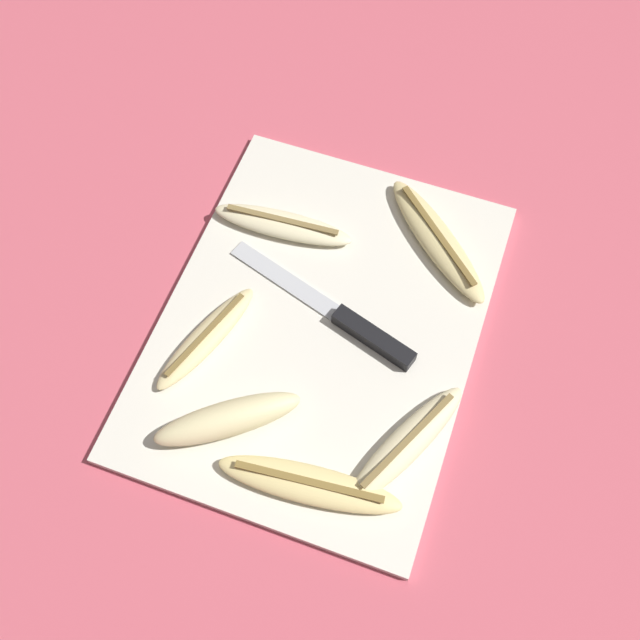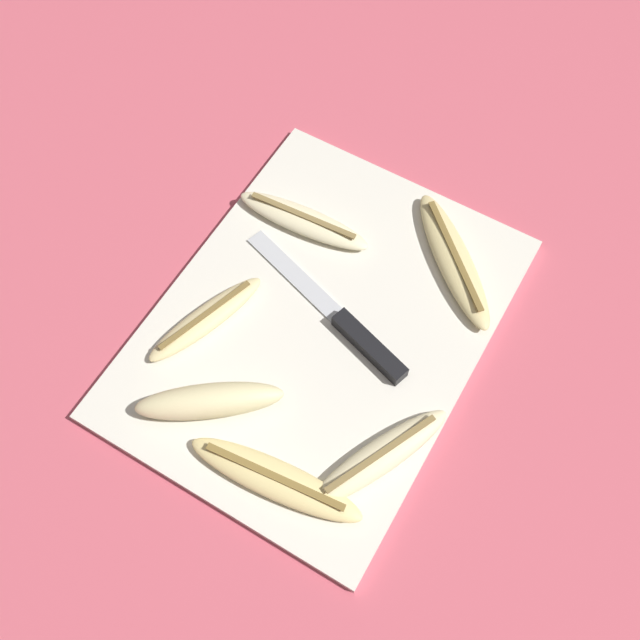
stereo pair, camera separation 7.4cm
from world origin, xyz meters
name	(u,v)px [view 1 (the left image)]	position (x,y,z in m)	size (l,w,h in m)	color
ground_plane	(320,328)	(0.00, 0.00, 0.00)	(4.00, 4.00, 0.00)	#C65160
cutting_board	(320,326)	(0.00, 0.00, 0.01)	(0.48, 0.36, 0.01)	silver
knife	(355,324)	(0.01, -0.04, 0.02)	(0.10, 0.26, 0.02)	black
banana_soft_right	(228,419)	(-0.15, 0.05, 0.03)	(0.13, 0.15, 0.04)	beige
banana_pale_long	(283,225)	(0.11, 0.09, 0.02)	(0.05, 0.18, 0.02)	beige
banana_cream_curved	(407,443)	(-0.11, -0.14, 0.02)	(0.18, 0.11, 0.02)	beige
banana_spotted_left	(437,240)	(0.15, -0.10, 0.02)	(0.17, 0.18, 0.02)	#DBC684
banana_mellow_near	(206,338)	(-0.07, 0.12, 0.02)	(0.16, 0.08, 0.02)	beige
banana_golden_short	(309,484)	(-0.19, -0.06, 0.02)	(0.06, 0.20, 0.02)	#EDD689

